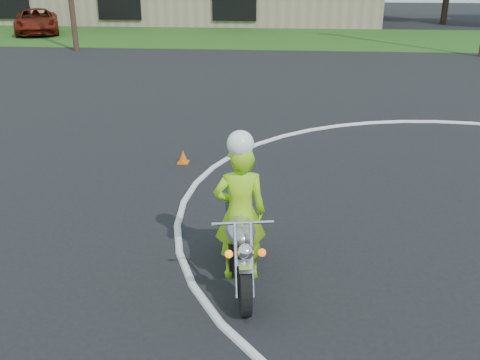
{
  "coord_description": "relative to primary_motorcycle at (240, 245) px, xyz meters",
  "views": [
    {
      "loc": [
        -4.12,
        -5.9,
        4.12
      ],
      "look_at": [
        -4.81,
        1.53,
        1.1
      ],
      "focal_mm": 40.0,
      "sensor_mm": 36.0,
      "label": 1
    }
  ],
  "objects": [
    {
      "name": "grass_strip",
      "position": [
        4.71,
        26.51,
        -0.56
      ],
      "size": [
        120.0,
        10.0,
        0.02
      ],
      "primitive_type": "cube",
      "color": "#1E4714",
      "rests_on": "ground"
    },
    {
      "name": "primary_motorcycle",
      "position": [
        0.0,
        0.0,
        0.0
      ],
      "size": [
        0.77,
        2.2,
        1.17
      ],
      "rotation": [
        0.0,
        0.0,
        0.18
      ],
      "color": "black",
      "rests_on": "ground"
    },
    {
      "name": "rider_primary_grp",
      "position": [
        -0.01,
        0.14,
        0.48
      ],
      "size": [
        0.79,
        0.59,
        2.16
      ],
      "rotation": [
        0.0,
        0.0,
        0.18
      ],
      "color": "#98E017",
      "rests_on": "ground"
    },
    {
      "name": "pickup_grp",
      "position": [
        -15.35,
        27.12,
        0.2
      ],
      "size": [
        4.52,
        6.04,
        1.52
      ],
      "rotation": [
        0.0,
        0.0,
        0.41
      ],
      "color": "#5F150A",
      "rests_on": "ground"
    }
  ]
}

